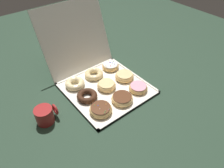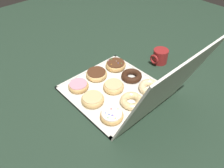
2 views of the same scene
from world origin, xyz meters
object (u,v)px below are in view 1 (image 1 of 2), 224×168
(cruller_donut_6, at_px, (75,83))
(glazed_ring_donut_4, at_px, (106,85))
(chocolate_cake_ring_donut_3, at_px, (87,96))
(glazed_ring_donut_5, at_px, (124,76))
(donut_box, at_px, (107,88))
(sprinkle_donut_0, at_px, (101,109))
(pink_frosted_donut_2, at_px, (138,88))
(cruller_donut_7, at_px, (94,74))
(coffee_mug, at_px, (45,114))
(chocolate_frosted_donut_1, at_px, (122,98))
(sprinkle_donut_8, at_px, (110,66))

(cruller_donut_6, bearing_deg, glazed_ring_donut_4, -43.46)
(chocolate_cake_ring_donut_3, height_order, glazed_ring_donut_4, glazed_ring_donut_4)
(glazed_ring_donut_5, bearing_deg, donut_box, -179.67)
(sprinkle_donut_0, xyz_separation_m, pink_frosted_donut_2, (0.27, 0.00, -0.00))
(pink_frosted_donut_2, relative_size, glazed_ring_donut_4, 0.98)
(donut_box, distance_m, chocolate_cake_ring_donut_3, 0.14)
(glazed_ring_donut_5, distance_m, cruller_donut_7, 0.19)
(glazed_ring_donut_5, bearing_deg, coffee_mug, 179.74)
(cruller_donut_6, xyz_separation_m, coffee_mug, (-0.25, -0.13, 0.02))
(sprinkle_donut_0, bearing_deg, chocolate_frosted_donut_1, -3.64)
(chocolate_frosted_donut_1, height_order, pink_frosted_donut_2, chocolate_frosted_donut_1)
(chocolate_cake_ring_donut_3, xyz_separation_m, cruller_donut_6, (0.00, 0.13, 0.00))
(cruller_donut_6, bearing_deg, donut_box, -44.08)
(cruller_donut_7, bearing_deg, cruller_donut_6, -177.98)
(pink_frosted_donut_2, bearing_deg, chocolate_frosted_donut_1, -175.35)
(chocolate_frosted_donut_1, distance_m, cruller_donut_7, 0.28)
(glazed_ring_donut_5, bearing_deg, sprinkle_donut_8, 89.80)
(sprinkle_donut_0, relative_size, cruller_donut_6, 1.03)
(glazed_ring_donut_4, height_order, glazed_ring_donut_5, same)
(chocolate_frosted_donut_1, height_order, cruller_donut_6, cruller_donut_6)
(glazed_ring_donut_5, bearing_deg, pink_frosted_donut_2, -93.56)
(pink_frosted_donut_2, bearing_deg, glazed_ring_donut_4, 134.83)
(cruller_donut_6, relative_size, sprinkle_donut_8, 1.06)
(sprinkle_donut_8, bearing_deg, donut_box, -135.18)
(chocolate_cake_ring_donut_3, bearing_deg, coffee_mug, 179.74)
(glazed_ring_donut_4, relative_size, coffee_mug, 1.00)
(chocolate_frosted_donut_1, bearing_deg, coffee_mug, 159.55)
(donut_box, bearing_deg, glazed_ring_donut_4, 98.93)
(chocolate_frosted_donut_1, distance_m, cruller_donut_6, 0.30)
(glazed_ring_donut_4, distance_m, cruller_donut_6, 0.19)
(donut_box, distance_m, sprinkle_donut_0, 0.19)
(pink_frosted_donut_2, relative_size, cruller_donut_7, 0.93)
(cruller_donut_7, xyz_separation_m, sprinkle_donut_8, (0.14, 0.00, -0.00))
(chocolate_frosted_donut_1, height_order, glazed_ring_donut_5, same)
(glazed_ring_donut_4, bearing_deg, coffee_mug, -179.99)
(sprinkle_donut_8, bearing_deg, sprinkle_donut_0, -135.84)
(sprinkle_donut_0, relative_size, pink_frosted_donut_2, 1.10)
(chocolate_cake_ring_donut_3, height_order, sprinkle_donut_8, sprinkle_donut_8)
(coffee_mug, bearing_deg, cruller_donut_7, 18.86)
(donut_box, height_order, cruller_donut_6, cruller_donut_6)
(donut_box, xyz_separation_m, glazed_ring_donut_4, (-0.00, 0.00, 0.02))
(chocolate_frosted_donut_1, xyz_separation_m, glazed_ring_donut_5, (0.14, 0.14, 0.00))
(chocolate_cake_ring_donut_3, relative_size, glazed_ring_donut_4, 1.04)
(chocolate_cake_ring_donut_3, distance_m, glazed_ring_donut_5, 0.28)
(donut_box, height_order, glazed_ring_donut_5, glazed_ring_donut_5)
(glazed_ring_donut_4, distance_m, cruller_donut_7, 0.13)
(chocolate_frosted_donut_1, xyz_separation_m, glazed_ring_donut_4, (-0.00, 0.14, 0.00))
(pink_frosted_donut_2, distance_m, chocolate_cake_ring_donut_3, 0.30)
(chocolate_cake_ring_donut_3, bearing_deg, donut_box, -0.88)
(pink_frosted_donut_2, height_order, cruller_donut_6, cruller_donut_6)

